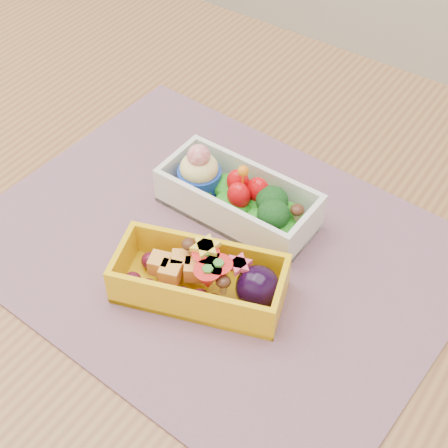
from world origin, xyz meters
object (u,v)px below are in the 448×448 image
Objects in this scene: placemat at (216,248)px; bento_white at (237,197)px; bento_yellow at (203,279)px; table at (209,271)px.

placemat is 2.79× the size of bento_white.
placemat is 0.07m from bento_yellow.
placemat is at bearing 95.39° from bento_yellow.
bento_white is 0.12m from bento_yellow.
bento_yellow is (0.03, -0.06, 0.03)m from placemat.
bento_yellow is (0.06, -0.10, 0.13)m from table.
placemat reaches higher than table.
bento_yellow is at bearing -71.47° from bento_white.
table is 0.13m from bento_white.
table is at bearing 104.83° from bento_yellow.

